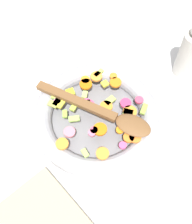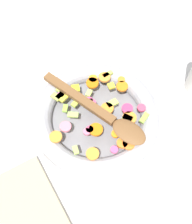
{
  "view_description": "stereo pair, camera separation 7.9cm",
  "coord_description": "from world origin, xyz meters",
  "views": [
    {
      "loc": [
        -0.29,
        0.26,
        0.74
      ],
      "look_at": [
        0.0,
        0.0,
        0.05
      ],
      "focal_mm": 50.0,
      "sensor_mm": 36.0,
      "label": 1
    },
    {
      "loc": [
        -0.33,
        0.19,
        0.74
      ],
      "look_at": [
        0.0,
        0.0,
        0.05
      ],
      "focal_mm": 50.0,
      "sensor_mm": 36.0,
      "label": 2
    }
  ],
  "objects": [
    {
      "name": "pepper_mill",
      "position": [
        -0.04,
        -0.3,
        0.08
      ],
      "size": [
        0.05,
        0.05,
        0.18
      ],
      "color": "#B2ADA3",
      "rests_on": "ground_plane"
    },
    {
      "name": "wooden_spoon",
      "position": [
        -0.02,
        -0.01,
        0.06
      ],
      "size": [
        0.31,
        0.15,
        0.01
      ],
      "color": "brown",
      "rests_on": "chopped_vegetables"
    },
    {
      "name": "skillet",
      "position": [
        0.0,
        0.0,
        0.02
      ],
      "size": [
        0.33,
        0.33,
        0.05
      ],
      "color": "slate",
      "rests_on": "ground_plane"
    },
    {
      "name": "ground_plane",
      "position": [
        0.0,
        0.0,
        0.0
      ],
      "size": [
        4.0,
        4.0,
        0.0
      ],
      "primitive_type": "plane",
      "color": "silver"
    },
    {
      "name": "chopped_vegetables",
      "position": [
        -0.0,
        -0.01,
        0.05
      ],
      "size": [
        0.25,
        0.26,
        0.01
      ],
      "color": "orange",
      "rests_on": "skillet"
    }
  ]
}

